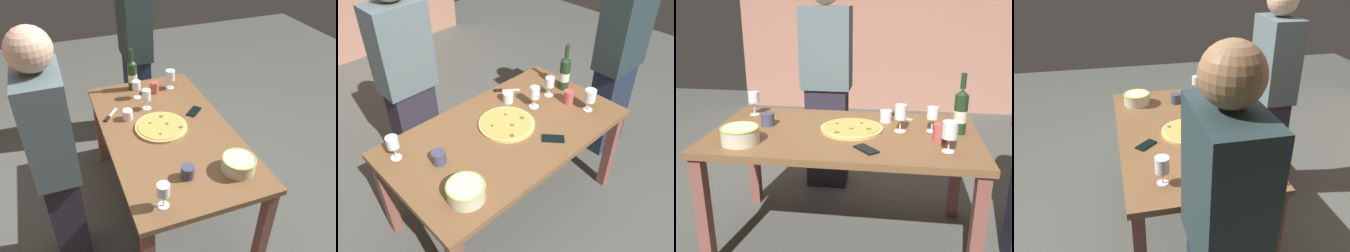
{
  "view_description": "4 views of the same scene",
  "coord_description": "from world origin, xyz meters",
  "views": [
    {
      "loc": [
        -1.9,
        0.7,
        2.22
      ],
      "look_at": [
        0.0,
        0.0,
        0.79
      ],
      "focal_mm": 36.94,
      "sensor_mm": 36.0,
      "label": 1
    },
    {
      "loc": [
        -1.24,
        -1.3,
        2.22
      ],
      "look_at": [
        0.0,
        0.0,
        0.79
      ],
      "focal_mm": 37.4,
      "sensor_mm": 36.0,
      "label": 2
    },
    {
      "loc": [
        0.3,
        -2.15,
        1.51
      ],
      "look_at": [
        0.0,
        0.0,
        0.79
      ],
      "focal_mm": 40.74,
      "sensor_mm": 36.0,
      "label": 3
    },
    {
      "loc": [
        2.16,
        -0.47,
        1.91
      ],
      "look_at": [
        0.0,
        0.0,
        0.79
      ],
      "focal_mm": 37.61,
      "sensor_mm": 36.0,
      "label": 4
    }
  ],
  "objects": [
    {
      "name": "ground_plane",
      "position": [
        0.0,
        0.0,
        0.0
      ],
      "size": [
        8.0,
        8.0,
        0.0
      ],
      "primitive_type": "plane",
      "color": "#51534E"
    },
    {
      "name": "dining_table",
      "position": [
        0.0,
        0.0,
        0.66
      ],
      "size": [
        1.6,
        0.9,
        0.75
      ],
      "color": "brown",
      "rests_on": "ground"
    },
    {
      "name": "pizza",
      "position": [
        0.04,
        0.04,
        0.76
      ],
      "size": [
        0.38,
        0.38,
        0.03
      ],
      "color": "#E3BB6D",
      "rests_on": "dining_table"
    },
    {
      "name": "serving_bowl",
      "position": [
        -0.54,
        -0.26,
        0.8
      ],
      "size": [
        0.22,
        0.22,
        0.09
      ],
      "color": "beige",
      "rests_on": "dining_table"
    },
    {
      "name": "wine_bottle",
      "position": [
        0.68,
        0.07,
        0.89
      ],
      "size": [
        0.08,
        0.08,
        0.36
      ],
      "color": "#1E381E",
      "rests_on": "dining_table"
    },
    {
      "name": "wine_glass_near_pizza",
      "position": [
        0.52,
        0.08,
        0.86
      ],
      "size": [
        0.07,
        0.07,
        0.15
      ],
      "color": "white",
      "rests_on": "dining_table"
    },
    {
      "name": "wine_glass_by_bottle",
      "position": [
        -0.66,
        0.27,
        0.86
      ],
      "size": [
        0.07,
        0.07,
        0.16
      ],
      "color": "white",
      "rests_on": "dining_table"
    },
    {
      "name": "wine_glass_far_left",
      "position": [
        0.33,
        0.06,
        0.86
      ],
      "size": [
        0.07,
        0.07,
        0.17
      ],
      "color": "white",
      "rests_on": "dining_table"
    },
    {
      "name": "wine_glass_far_right",
      "position": [
        0.59,
        -0.24,
        0.86
      ],
      "size": [
        0.08,
        0.08,
        0.17
      ],
      "color": "white",
      "rests_on": "dining_table"
    },
    {
      "name": "cup_amber",
      "position": [
        0.55,
        -0.08,
        0.8
      ],
      "size": [
        0.08,
        0.08,
        0.1
      ],
      "primitive_type": "cylinder",
      "color": "#B94E47",
      "rests_on": "dining_table"
    },
    {
      "name": "cup_ceramic",
      "position": [
        -0.49,
        0.05,
        0.79
      ],
      "size": [
        0.08,
        0.08,
        0.08
      ],
      "primitive_type": "cylinder",
      "color": "#41435E",
      "rests_on": "dining_table"
    },
    {
      "name": "cup_spare",
      "position": [
        0.24,
        0.23,
        0.79
      ],
      "size": [
        0.08,
        0.08,
        0.08
      ],
      "primitive_type": "cylinder",
      "color": "white",
      "rests_on": "dining_table"
    },
    {
      "name": "cell_phone",
      "position": [
        0.16,
        -0.27,
        0.76
      ],
      "size": [
        0.15,
        0.15,
        0.01
      ],
      "primitive_type": "cube",
      "rotation": [
        0.0,
        0.0,
        0.73
      ],
      "color": "black",
      "rests_on": "dining_table"
    },
    {
      "name": "pizza_knife",
      "position": [
        0.31,
        0.36,
        0.76
      ],
      "size": [
        0.17,
        0.14,
        0.02
      ],
      "color": "silver",
      "rests_on": "dining_table"
    },
    {
      "name": "person_host",
      "position": [
        1.17,
        -0.09,
        0.85
      ],
      "size": [
        0.42,
        0.24,
        1.67
      ],
      "rotation": [
        0.0,
        0.0,
        3.06
      ],
      "color": "#20283C",
      "rests_on": "ground"
    },
    {
      "name": "person_guest_left",
      "position": [
        -0.25,
        0.79,
        0.87
      ],
      "size": [
        0.38,
        0.24,
        1.69
      ],
      "rotation": [
        0.0,
        0.0,
        -1.26
      ],
      "color": "#2A2430",
      "rests_on": "ground"
    }
  ]
}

